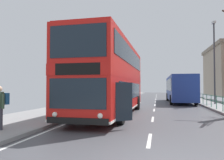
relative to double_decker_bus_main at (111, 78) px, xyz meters
name	(u,v)px	position (x,y,z in m)	size (l,w,h in m)	color
double_decker_bus_main	(111,78)	(0.00, 0.00, 0.00)	(3.30, 11.27, 4.38)	red
background_bus_far_lane	(179,88)	(5.29, 12.63, -0.68)	(2.64, 11.00, 2.94)	navy
pedestrian_railing_far_kerb	(203,97)	(7.03, 8.62, -1.50)	(0.05, 32.14, 0.98)	#236B4C
pedestrian_with_backpack	(0,104)	(-2.91, -6.19, -1.21)	(0.55, 0.58, 1.62)	#383842
street_lamp_far_side	(214,56)	(8.18, 9.06, 2.41)	(0.28, 0.60, 7.90)	#38383D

